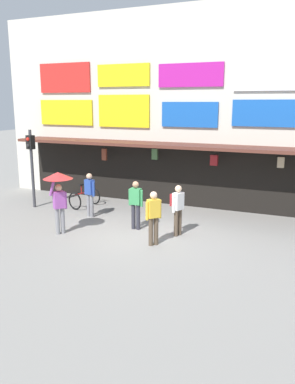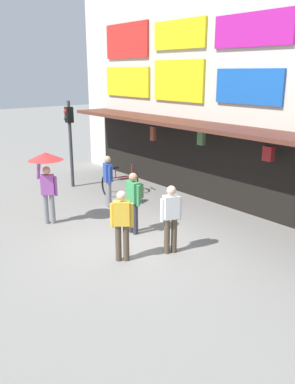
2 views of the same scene
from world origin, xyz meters
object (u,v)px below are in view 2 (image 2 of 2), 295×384
at_px(bicycle_parked, 120,183).
at_px(pedestrian_in_purple, 108,179).
at_px(pedestrian_in_red, 134,198).
at_px(pedestrian_with_umbrella, 46,168).
at_px(pedestrian_in_white, 171,214).
at_px(pedestrian_in_black, 122,222).
at_px(traffic_light_near, 70,130).

relative_size(bicycle_parked, pedestrian_in_purple, 0.77).
distance_m(pedestrian_in_red, pedestrian_with_umbrella, 2.64).
xyz_separation_m(pedestrian_in_white, pedestrian_with_umbrella, (-3.61, -1.40, 0.66)).
relative_size(pedestrian_in_white, pedestrian_in_purple, 1.00).
height_order(pedestrian_in_white, pedestrian_in_purple, same).
bearing_deg(pedestrian_with_umbrella, pedestrian_in_purple, 94.14).
xyz_separation_m(bicycle_parked, pedestrian_in_red, (3.22, -1.80, 0.59)).
bearing_deg(bicycle_parked, pedestrian_with_umbrella, -70.89).
height_order(pedestrian_in_white, pedestrian_with_umbrella, pedestrian_with_umbrella).
height_order(pedestrian_in_purple, pedestrian_in_black, same).
height_order(bicycle_parked, pedestrian_in_purple, pedestrian_in_purple).
xyz_separation_m(traffic_light_near, pedestrian_with_umbrella, (3.05, -2.39, -0.50)).
bearing_deg(pedestrian_in_red, pedestrian_with_umbrella, -145.02).
height_order(pedestrian_with_umbrella, pedestrian_in_black, pedestrian_with_umbrella).
distance_m(bicycle_parked, pedestrian_in_black, 5.35).
bearing_deg(pedestrian_in_purple, pedestrian_with_umbrella, -85.86).
height_order(traffic_light_near, bicycle_parked, traffic_light_near).
relative_size(pedestrian_in_purple, pedestrian_with_umbrella, 0.81).
bearing_deg(pedestrian_in_black, pedestrian_in_red, 133.68).
bearing_deg(pedestrian_in_black, pedestrian_in_purple, 151.22).
height_order(traffic_light_near, pedestrian_in_black, traffic_light_near).
xyz_separation_m(traffic_light_near, pedestrian_in_white, (6.65, -0.99, -1.16)).
bearing_deg(pedestrian_in_purple, bicycle_parked, 130.45).
distance_m(pedestrian_in_white, pedestrian_with_umbrella, 3.93).
relative_size(bicycle_parked, pedestrian_in_white, 0.77).
bearing_deg(pedestrian_with_umbrella, pedestrian_in_black, 4.43).
distance_m(pedestrian_with_umbrella, pedestrian_in_black, 3.33).
bearing_deg(pedestrian_in_white, traffic_light_near, 171.54).
xyz_separation_m(traffic_light_near, pedestrian_in_red, (5.14, -0.93, -1.16)).
distance_m(traffic_light_near, bicycle_parked, 2.73).
bearing_deg(pedestrian_in_purple, pedestrian_in_white, -10.80).
relative_size(traffic_light_near, pedestrian_in_purple, 1.90).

